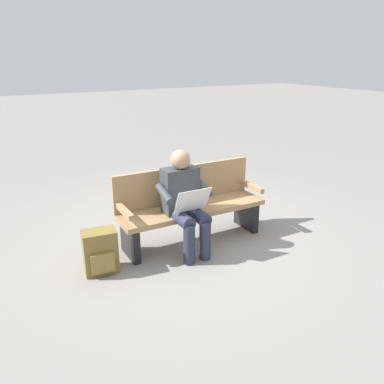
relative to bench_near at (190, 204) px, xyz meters
The scene contains 4 objects.
ground_plane 0.46m from the bench_near, 88.59° to the left, with size 40.00×40.00×0.00m, color gray.
bench_near is the anchor object (origin of this frame).
person_seated 0.35m from the bench_near, 49.12° to the left, with size 0.58×0.58×1.18m.
backpack 1.22m from the bench_near, ahead, with size 0.37×0.30×0.47m.
Camera 1 is at (2.15, 3.66, 2.16)m, focal length 35.95 mm.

